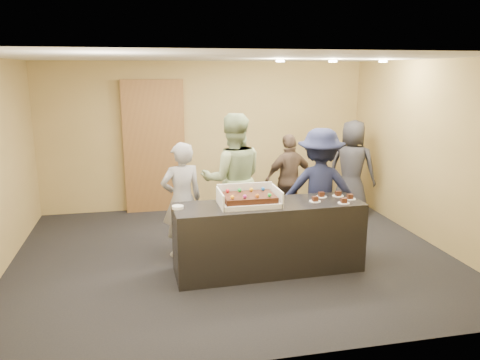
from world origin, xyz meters
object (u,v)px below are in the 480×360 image
Objects in this scene: plate_stack at (178,207)px; person_navy_man at (320,190)px; person_dark_suit at (352,168)px; serving_counter at (268,237)px; cake_box at (248,200)px; person_server_grey at (182,200)px; sheet_cake at (249,197)px; person_sage_man at (233,180)px; storage_cabinet at (154,147)px; person_brown_extra at (289,180)px.

plate_stack is 0.08× the size of person_navy_man.
person_dark_suit is at bearing 32.18° from plate_stack.
serving_counter is 1.41× the size of person_dark_suit.
cake_box is 0.89m from plate_stack.
person_dark_suit is (2.36, 2.03, -0.10)m from cake_box.
person_server_grey is at bearing 81.06° from plate_stack.
person_navy_man is (1.17, 0.58, -0.12)m from sheet_cake.
person_sage_man is at bearing 50.15° from plate_stack.
person_dark_suit is at bearing -109.47° from person_navy_man.
person_navy_man reaches higher than person_server_grey.
sheet_cake is 0.38× the size of person_dark_suit.
sheet_cake is 1.31m from person_navy_man.
serving_counter is 1.01× the size of storage_cabinet.
cake_box is 0.49× the size of person_brown_extra.
storage_cabinet is 1.36× the size of person_navy_man.
person_dark_suit is (3.41, -0.96, -0.34)m from storage_cabinet.
sheet_cake is 1.09m from person_server_grey.
person_sage_man is 1.27× the size of person_brown_extra.
cake_box is 0.06m from sheet_cake.
serving_counter is at bearing -0.97° from plate_stack.
person_dark_suit reaches higher than person_brown_extra.
plate_stack is at bearing 53.76° from person_sage_man.
person_dark_suit is at bearing -15.77° from storage_cabinet.
plate_stack is at bearing 34.58° from person_navy_man.
person_server_grey is at bearing -82.98° from storage_cabinet.
person_server_grey is 3.40m from person_dark_suit.
person_brown_extra is (1.09, 0.66, -0.21)m from person_sage_man.
person_navy_man is at bearing 31.01° from serving_counter.
sheet_cake is (-0.26, -0.00, 0.55)m from serving_counter.
sheet_cake is 1.10m from person_sage_man.
sheet_cake is at bearing 92.95° from person_sage_man.
cake_box is 1.07m from person_sage_man.
plate_stack is at bearing 71.27° from person_dark_suit.
plate_stack is (-0.89, -0.01, -0.03)m from cake_box.
storage_cabinet reaches higher than serving_counter.
plate_stack is at bearing -179.46° from cake_box.
storage_cabinet is at bearing -28.40° from person_navy_man.
serving_counter is 0.61m from sheet_cake.
person_sage_man reaches higher than sheet_cake.
person_sage_man is 2.54m from person_dark_suit.
sheet_cake is at bearing -70.83° from storage_cabinet.
serving_counter is at bearing -66.56° from storage_cabinet.
serving_counter is 1.97m from person_brown_extra.
person_server_grey reaches higher than cake_box.
serving_counter is at bearing 130.42° from person_server_grey.
sheet_cake is 0.89m from plate_stack.
person_brown_extra is (0.84, 1.75, 0.31)m from serving_counter.
sheet_cake reaches higher than plate_stack.
serving_counter is 3.38m from storage_cabinet.
person_server_grey is (-1.03, 0.75, 0.35)m from serving_counter.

